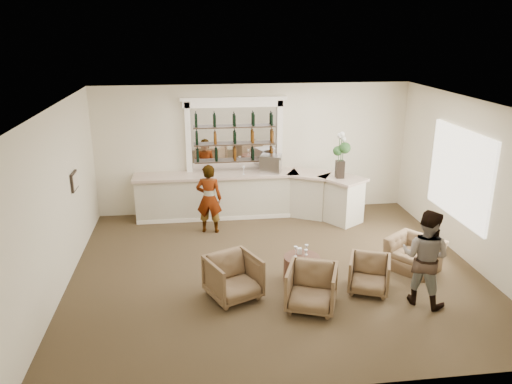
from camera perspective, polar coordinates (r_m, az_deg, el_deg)
The scene contains 19 objects.
ground at distance 10.14m, azimuth 2.21°, elevation -8.85°, with size 8.00×8.00×0.00m, color #4D3B26.
room_shell at distance 10.01m, azimuth 2.63°, elevation 5.09°, with size 8.04×7.02×3.32m.
bar_counter at distance 12.63m, azimuth -0.71°, elevation -0.38°, with size 5.72×1.80×1.14m.
back_bar_alcove at distance 12.61m, azimuth -2.48°, elevation 6.45°, with size 2.64×0.25×3.00m.
cocktail_table at distance 9.66m, azimuth 5.24°, elevation -8.73°, with size 0.69×0.69×0.50m, color #543124.
sommelier at distance 11.67m, azimuth -5.39°, elevation -0.76°, with size 0.60×0.40×1.65m, color gray.
guest at distance 9.13m, azimuth 18.77°, elevation -7.09°, with size 0.84×0.66×1.73m, color gray.
armchair_left at distance 9.02m, azimuth -2.61°, elevation -9.72°, with size 0.84×0.87×0.79m, color brown.
armchair_center at distance 8.75m, azimuth 6.37°, elevation -10.82°, with size 0.82×0.85×0.77m, color brown.
armchair_right at distance 9.47m, azimuth 12.81°, elevation -9.15°, with size 0.71×0.74×0.67m, color brown.
armchair_far at distance 10.53m, azimuth 17.67°, elevation -6.78°, with size 0.97×0.85×0.63m, color brown.
espresso_machine at distance 12.55m, azimuth 1.68°, elevation 3.25°, with size 0.50×0.42×0.44m, color #AAA9AE.
flower_vase at distance 12.15m, azimuth 9.67°, elevation 4.51°, with size 0.30×0.30×1.13m.
wine_glass_bar_left at distance 12.40m, azimuth -1.42°, elevation 2.50°, with size 0.07×0.07×0.21m, color white, non-canonical shape.
wine_glass_bar_right at distance 12.49m, azimuth 1.71°, elevation 2.62°, with size 0.07×0.07×0.21m, color white, non-canonical shape.
wine_glass_tbl_a at distance 9.50m, azimuth 4.55°, elevation -6.80°, with size 0.07×0.07×0.21m, color white, non-canonical shape.
wine_glass_tbl_b at distance 9.59m, azimuth 5.78°, elevation -6.59°, with size 0.07×0.07×0.21m, color white, non-canonical shape.
wine_glass_tbl_c at distance 9.39m, azimuth 5.71°, elevation -7.14°, with size 0.07×0.07×0.21m, color white, non-canonical shape.
napkin_holder at distance 9.64m, azimuth 4.99°, elevation -6.73°, with size 0.08×0.08×0.12m, color white.
Camera 1 is at (-1.53, -8.89, 4.64)m, focal length 35.00 mm.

